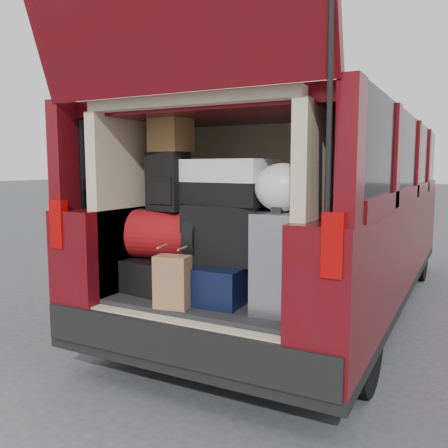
% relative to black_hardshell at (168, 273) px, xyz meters
% --- Properties ---
extents(ground, '(80.00, 80.00, 0.00)m').
position_rel_black_hardshell_xyz_m(ground, '(0.39, -0.17, -0.66)').
color(ground, '#373739').
rests_on(ground, ground).
extents(minivan, '(1.90, 5.35, 2.77)m').
position_rel_black_hardshell_xyz_m(minivan, '(0.39, 1.69, 0.25)').
color(minivan, black).
rests_on(minivan, ground).
extents(load_floor, '(1.24, 1.05, 0.55)m').
position_rel_black_hardshell_xyz_m(load_floor, '(0.39, 0.11, -0.38)').
color(load_floor, black).
rests_on(load_floor, ground).
extents(black_hardshell, '(0.45, 0.58, 0.21)m').
position_rel_black_hardshell_xyz_m(black_hardshell, '(0.00, 0.00, 0.00)').
color(black_hardshell, black).
rests_on(black_hardshell, load_floor).
extents(navy_hardshell, '(0.44, 0.53, 0.23)m').
position_rel_black_hardshell_xyz_m(navy_hardshell, '(0.41, -0.04, 0.01)').
color(navy_hardshell, black).
rests_on(navy_hardshell, load_floor).
extents(silver_roller, '(0.27, 0.40, 0.57)m').
position_rel_black_hardshell_xyz_m(silver_roller, '(0.84, -0.10, 0.18)').
color(silver_roller, white).
rests_on(silver_roller, load_floor).
extents(kraft_bag, '(0.22, 0.16, 0.31)m').
position_rel_black_hardshell_xyz_m(kraft_bag, '(0.27, -0.35, 0.05)').
color(kraft_bag, '#8F6341').
rests_on(kraft_bag, load_floor).
extents(red_duffel, '(0.54, 0.41, 0.32)m').
position_rel_black_hardshell_xyz_m(red_duffel, '(0.03, -0.03, 0.27)').
color(red_duffel, maroon).
rests_on(red_duffel, black_hardshell).
extents(black_soft_case, '(0.51, 0.32, 0.36)m').
position_rel_black_hardshell_xyz_m(black_soft_case, '(0.44, 0.01, 0.30)').
color(black_soft_case, black).
rests_on(black_soft_case, navy_hardshell).
extents(backpack, '(0.29, 0.21, 0.38)m').
position_rel_black_hardshell_xyz_m(backpack, '(0.02, -0.02, 0.62)').
color(backpack, black).
rests_on(backpack, red_duffel).
extents(twotone_duffel, '(0.67, 0.41, 0.28)m').
position_rel_black_hardshell_xyz_m(twotone_duffel, '(0.40, 0.05, 0.62)').
color(twotone_duffel, silver).
rests_on(twotone_duffel, black_soft_case).
extents(grocery_sack_lower, '(0.26, 0.23, 0.22)m').
position_rel_black_hardshell_xyz_m(grocery_sack_lower, '(0.04, -0.01, 0.92)').
color(grocery_sack_lower, brown).
rests_on(grocery_sack_lower, backpack).
extents(plastic_bag_right, '(0.32, 0.30, 0.28)m').
position_rel_black_hardshell_xyz_m(plastic_bag_right, '(0.84, -0.08, 0.60)').
color(plastic_bag_right, white).
rests_on(plastic_bag_right, silver_roller).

